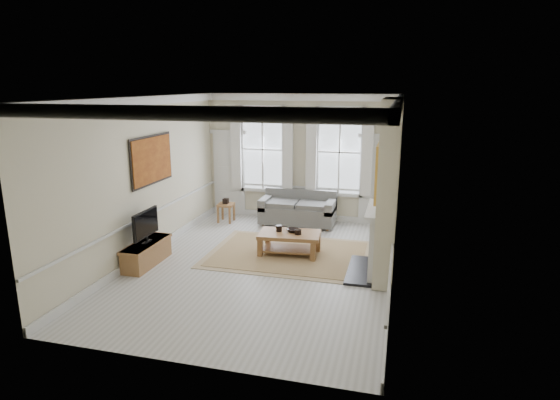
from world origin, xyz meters
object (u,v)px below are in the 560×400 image
(side_table, at_px, (226,207))
(coffee_table, at_px, (290,236))
(sofa, at_px, (298,210))
(tv_stand, at_px, (147,253))

(side_table, distance_m, coffee_table, 3.02)
(sofa, distance_m, coffee_table, 2.36)
(sofa, bearing_deg, tv_stand, -123.34)
(sofa, height_order, coffee_table, sofa)
(side_table, bearing_deg, tv_stand, -98.00)
(coffee_table, distance_m, tv_stand, 3.02)
(sofa, xyz_separation_m, side_table, (-1.93, -0.32, 0.03))
(side_table, height_order, coffee_table, side_table)
(side_table, distance_m, tv_stand, 3.35)
(sofa, bearing_deg, side_table, -170.52)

